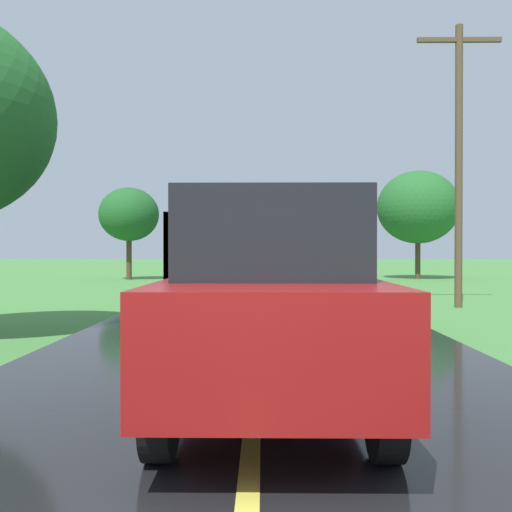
{
  "coord_description": "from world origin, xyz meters",
  "views": [
    {
      "loc": [
        0.09,
        -2.06,
        1.52
      ],
      "look_at": [
        -0.07,
        11.12,
        1.4
      ],
      "focal_mm": 39.84,
      "sensor_mm": 36.0,
      "label": 1
    }
  ],
  "objects_px": {
    "banana_truck_near": "(250,253)",
    "roadside_tree_mid_right": "(129,215)",
    "banana_truck_far": "(261,252)",
    "utility_pole_roadside": "(459,154)",
    "following_car": "(270,301)",
    "roadside_tree_far_left": "(418,207)"
  },
  "relations": [
    {
      "from": "roadside_tree_mid_right",
      "to": "roadside_tree_far_left",
      "type": "relative_size",
      "value": 0.83
    },
    {
      "from": "following_car",
      "to": "roadside_tree_far_left",
      "type": "bearing_deg",
      "value": 72.02
    },
    {
      "from": "banana_truck_near",
      "to": "roadside_tree_far_left",
      "type": "distance_m",
      "value": 21.04
    },
    {
      "from": "utility_pole_roadside",
      "to": "roadside_tree_mid_right",
      "type": "distance_m",
      "value": 19.05
    },
    {
      "from": "roadside_tree_mid_right",
      "to": "roadside_tree_far_left",
      "type": "xyz_separation_m",
      "value": [
        15.43,
        0.98,
        0.44
      ]
    },
    {
      "from": "banana_truck_near",
      "to": "following_car",
      "type": "xyz_separation_m",
      "value": [
        0.33,
        -6.64,
        -0.4
      ]
    },
    {
      "from": "utility_pole_roadside",
      "to": "roadside_tree_far_left",
      "type": "relative_size",
      "value": 1.29
    },
    {
      "from": "banana_truck_far",
      "to": "roadside_tree_mid_right",
      "type": "height_order",
      "value": "roadside_tree_mid_right"
    },
    {
      "from": "utility_pole_roadside",
      "to": "banana_truck_far",
      "type": "bearing_deg",
      "value": 119.8
    },
    {
      "from": "banana_truck_near",
      "to": "banana_truck_far",
      "type": "distance_m",
      "value": 12.81
    },
    {
      "from": "banana_truck_far",
      "to": "utility_pole_roadside",
      "type": "xyz_separation_m",
      "value": [
        5.33,
        -9.3,
        2.64
      ]
    },
    {
      "from": "utility_pole_roadside",
      "to": "following_car",
      "type": "xyz_separation_m",
      "value": [
        -5.18,
        -10.15,
        -3.03
      ]
    },
    {
      "from": "following_car",
      "to": "roadside_tree_mid_right",
      "type": "bearing_deg",
      "value": 106.06
    },
    {
      "from": "banana_truck_near",
      "to": "roadside_tree_mid_right",
      "type": "relative_size",
      "value": 1.2
    },
    {
      "from": "roadside_tree_mid_right",
      "to": "banana_truck_near",
      "type": "bearing_deg",
      "value": -69.43
    },
    {
      "from": "banana_truck_near",
      "to": "roadside_tree_mid_right",
      "type": "bearing_deg",
      "value": 110.57
    },
    {
      "from": "utility_pole_roadside",
      "to": "roadside_tree_far_left",
      "type": "height_order",
      "value": "utility_pole_roadside"
    },
    {
      "from": "roadside_tree_far_left",
      "to": "following_car",
      "type": "bearing_deg",
      "value": -107.98
    },
    {
      "from": "roadside_tree_mid_right",
      "to": "roadside_tree_far_left",
      "type": "bearing_deg",
      "value": 3.62
    },
    {
      "from": "banana_truck_near",
      "to": "banana_truck_far",
      "type": "bearing_deg",
      "value": 89.18
    },
    {
      "from": "following_car",
      "to": "utility_pole_roadside",
      "type": "bearing_deg",
      "value": 62.96
    },
    {
      "from": "roadside_tree_mid_right",
      "to": "following_car",
      "type": "bearing_deg",
      "value": -73.94
    }
  ]
}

